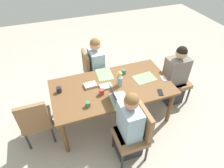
# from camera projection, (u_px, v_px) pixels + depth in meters

# --- Properties ---
(ground_plane) EXTENTS (10.00, 10.00, 0.00)m
(ground_plane) POSITION_uv_depth(u_px,v_px,m) (112.00, 116.00, 3.65)
(ground_plane) COLOR #B2A899
(dining_table) EXTENTS (1.95, 1.02, 0.73)m
(dining_table) POSITION_uv_depth(u_px,v_px,m) (112.00, 90.00, 3.23)
(dining_table) COLOR brown
(dining_table) RESTS_ON ground_plane
(chair_near_left_near) EXTENTS (0.44, 0.44, 0.90)m
(chair_near_left_near) POSITION_uv_depth(u_px,v_px,m) (135.00, 132.00, 2.77)
(chair_near_left_near) COLOR olive
(chair_near_left_near) RESTS_ON ground_plane
(person_near_left_near) EXTENTS (0.36, 0.40, 1.19)m
(person_near_left_near) POSITION_uv_depth(u_px,v_px,m) (129.00, 129.00, 2.78)
(person_near_left_near) COLOR #2D2D33
(person_near_left_near) RESTS_ON ground_plane
(chair_head_right_left_mid) EXTENTS (0.44, 0.44, 0.90)m
(chair_head_right_left_mid) POSITION_uv_depth(u_px,v_px,m) (175.00, 77.00, 3.76)
(chair_head_right_left_mid) COLOR olive
(chair_head_right_left_mid) RESTS_ON ground_plane
(person_head_right_left_mid) EXTENTS (0.40, 0.36, 1.19)m
(person_head_right_left_mid) POSITION_uv_depth(u_px,v_px,m) (175.00, 78.00, 3.67)
(person_head_right_left_mid) COLOR #2D2D33
(person_head_right_left_mid) RESTS_ON ground_plane
(chair_far_left_far) EXTENTS (0.44, 0.44, 0.90)m
(chair_far_left_far) POSITION_uv_depth(u_px,v_px,m) (92.00, 70.00, 3.93)
(chair_far_left_far) COLOR olive
(chair_far_left_far) RESTS_ON ground_plane
(person_far_left_far) EXTENTS (0.36, 0.40, 1.19)m
(person_far_left_far) POSITION_uv_depth(u_px,v_px,m) (97.00, 69.00, 3.89)
(person_far_left_far) COLOR #2D2D33
(person_far_left_far) RESTS_ON ground_plane
(chair_head_left_right_near) EXTENTS (0.44, 0.44, 0.90)m
(chair_head_left_right_near) POSITION_uv_depth(u_px,v_px,m) (35.00, 120.00, 2.95)
(chair_head_left_right_near) COLOR olive
(chair_head_left_right_near) RESTS_ON ground_plane
(flower_vase) EXTENTS (0.10, 0.12, 0.28)m
(flower_vase) POSITION_uv_depth(u_px,v_px,m) (120.00, 79.00, 3.13)
(flower_vase) COLOR #8EA8B7
(flower_vase) RESTS_ON dining_table
(placemat_near_left_near) EXTENTS (0.28, 0.38, 0.00)m
(placemat_near_left_near) POSITION_uv_depth(u_px,v_px,m) (120.00, 101.00, 2.93)
(placemat_near_left_near) COLOR #7FAD70
(placemat_near_left_near) RESTS_ON dining_table
(placemat_head_right_left_mid) EXTENTS (0.38, 0.29, 0.00)m
(placemat_head_right_left_mid) POSITION_uv_depth(u_px,v_px,m) (144.00, 78.00, 3.35)
(placemat_head_right_left_mid) COLOR #7FAD70
(placemat_head_right_left_mid) RESTS_ON dining_table
(placemat_far_left_far) EXTENTS (0.29, 0.38, 0.00)m
(placemat_far_left_far) POSITION_uv_depth(u_px,v_px,m) (104.00, 74.00, 3.44)
(placemat_far_left_far) COLOR #7FAD70
(placemat_far_left_far) RESTS_ON dining_table
(laptop_near_left_near) EXTENTS (0.22, 0.32, 0.21)m
(laptop_near_left_near) POSITION_uv_depth(u_px,v_px,m) (118.00, 98.00, 2.91)
(laptop_near_left_near) COLOR silver
(laptop_near_left_near) RESTS_ON dining_table
(coffee_mug_near_left) EXTENTS (0.08, 0.08, 0.09)m
(coffee_mug_near_left) POSITION_uv_depth(u_px,v_px,m) (59.00, 90.00, 3.06)
(coffee_mug_near_left) COLOR #232328
(coffee_mug_near_left) RESTS_ON dining_table
(coffee_mug_near_right) EXTENTS (0.08, 0.08, 0.08)m
(coffee_mug_near_right) POSITION_uv_depth(u_px,v_px,m) (124.00, 72.00, 3.42)
(coffee_mug_near_right) COLOR #47704C
(coffee_mug_near_right) RESTS_ON dining_table
(coffee_mug_centre_left) EXTENTS (0.08, 0.08, 0.08)m
(coffee_mug_centre_left) POSITION_uv_depth(u_px,v_px,m) (88.00, 104.00, 2.82)
(coffee_mug_centre_left) COLOR #47704C
(coffee_mug_centre_left) RESTS_ON dining_table
(coffee_mug_centre_right) EXTENTS (0.08, 0.08, 0.09)m
(coffee_mug_centre_right) POSITION_uv_depth(u_px,v_px,m) (102.00, 92.00, 3.01)
(coffee_mug_centre_right) COLOR #AD3D38
(coffee_mug_centre_right) RESTS_ON dining_table
(book_red_cover) EXTENTS (0.20, 0.14, 0.03)m
(book_red_cover) POSITION_uv_depth(u_px,v_px,m) (106.00, 86.00, 3.16)
(book_red_cover) COLOR #B2A38E
(book_red_cover) RESTS_ON dining_table
(book_blue_cover) EXTENTS (0.21, 0.15, 0.04)m
(book_blue_cover) POSITION_uv_depth(u_px,v_px,m) (90.00, 85.00, 3.18)
(book_blue_cover) COLOR #B2A38E
(book_blue_cover) RESTS_ON dining_table
(phone_black) EXTENTS (0.11, 0.16, 0.01)m
(phone_black) POSITION_uv_depth(u_px,v_px,m) (160.00, 92.00, 3.07)
(phone_black) COLOR black
(phone_black) RESTS_ON dining_table
(phone_silver) EXTENTS (0.09, 0.16, 0.01)m
(phone_silver) POSITION_uv_depth(u_px,v_px,m) (164.00, 78.00, 3.34)
(phone_silver) COLOR silver
(phone_silver) RESTS_ON dining_table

